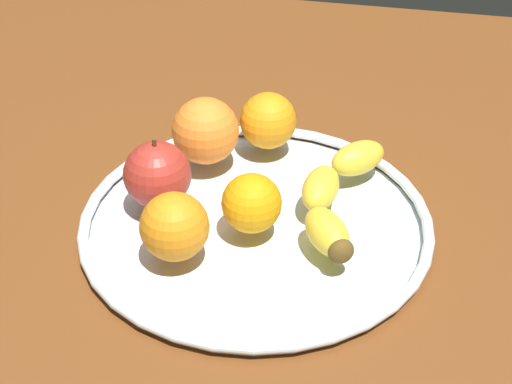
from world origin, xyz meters
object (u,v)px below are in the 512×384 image
at_px(apple, 156,176).
at_px(orange_back_left, 174,227).
at_px(orange_front_right, 268,121).
at_px(banana, 336,194).
at_px(orange_front_left, 255,204).
at_px(fruit_bowl, 256,221).
at_px(orange_center, 205,131).

xyz_separation_m(apple, orange_back_left, (0.07, 0.04, -0.00)).
distance_m(apple, orange_front_right, 0.17).
bearing_deg(banana, orange_front_right, -131.89).
distance_m(orange_back_left, orange_front_left, 0.09).
bearing_deg(banana, fruit_bowl, -63.07).
bearing_deg(orange_front_right, orange_front_left, 6.54).
relative_size(orange_front_left, orange_center, 0.80).
xyz_separation_m(fruit_bowl, orange_center, (-0.09, -0.08, 0.05)).
relative_size(banana, orange_back_left, 3.19).
distance_m(orange_front_right, orange_center, 0.08).
bearing_deg(apple, orange_back_left, 29.85).
distance_m(banana, orange_back_left, 0.18).
relative_size(banana, orange_front_left, 3.52).
bearing_deg(fruit_bowl, orange_front_left, 9.31).
height_order(orange_front_right, orange_center, orange_center).
bearing_deg(orange_center, apple, -16.18).
relative_size(apple, orange_front_right, 1.19).
relative_size(banana, orange_front_right, 3.23).
height_order(fruit_bowl, apple, apple).
height_order(apple, orange_front_right, apple).
bearing_deg(orange_back_left, apple, -150.15).
height_order(orange_front_left, orange_center, orange_center).
xyz_separation_m(orange_back_left, orange_front_left, (-0.06, 0.07, -0.00)).
bearing_deg(orange_center, banana, 68.60).
relative_size(fruit_bowl, orange_center, 4.84).
bearing_deg(orange_center, orange_front_left, 36.01).
distance_m(orange_front_left, orange_center, 0.14).
distance_m(fruit_bowl, orange_front_right, 0.15).
xyz_separation_m(fruit_bowl, orange_front_left, (0.02, 0.00, 0.04)).
bearing_deg(banana, orange_front_left, -49.74).
relative_size(orange_back_left, orange_front_right, 1.01).
bearing_deg(apple, orange_front_left, 80.74).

